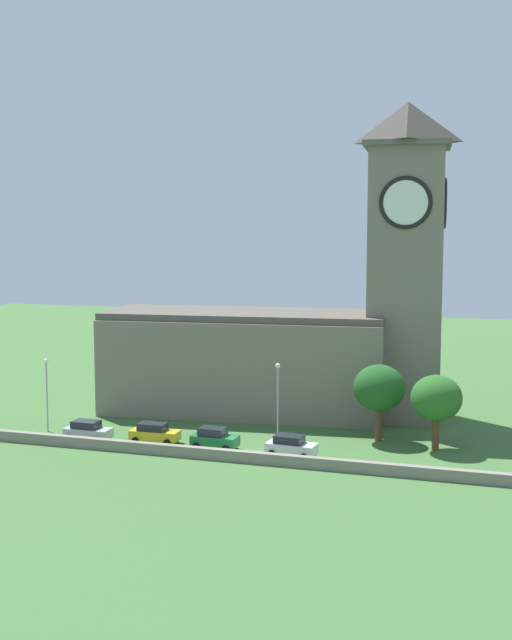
# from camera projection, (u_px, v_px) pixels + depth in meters

# --- Properties ---
(ground_plane) EXTENTS (200.00, 200.00, 0.00)m
(ground_plane) POSITION_uv_depth(u_px,v_px,m) (286.00, 416.00, 85.67)
(ground_plane) COLOR #3D6633
(church) EXTENTS (35.85, 14.48, 31.46)m
(church) POSITION_uv_depth(u_px,v_px,m) (296.00, 330.00, 86.33)
(church) COLOR slate
(church) RESTS_ON ground
(quay_barrier) EXTENTS (59.79, 0.70, 0.95)m
(quay_barrier) POSITION_uv_depth(u_px,v_px,m) (230.00, 455.00, 69.40)
(quay_barrier) COLOR gray
(quay_barrier) RESTS_ON ground
(car_silver) EXTENTS (4.28, 2.21, 1.83)m
(car_silver) POSITION_uv_depth(u_px,v_px,m) (88.00, 431.00, 75.96)
(car_silver) COLOR silver
(car_silver) RESTS_ON ground
(car_yellow) EXTENTS (4.51, 2.20, 1.81)m
(car_yellow) POSITION_uv_depth(u_px,v_px,m) (154.00, 433.00, 75.16)
(car_yellow) COLOR gold
(car_yellow) RESTS_ON ground
(car_green) EXTENTS (4.10, 2.22, 1.92)m
(car_green) POSITION_uv_depth(u_px,v_px,m) (214.00, 438.00, 73.01)
(car_green) COLOR #1E6B38
(car_green) RESTS_ON ground
(car_white) EXTENTS (4.36, 2.50, 1.82)m
(car_white) POSITION_uv_depth(u_px,v_px,m) (291.00, 446.00, 70.72)
(car_white) COLOR silver
(car_white) RESTS_ON ground
(streetlamp_west_end) EXTENTS (0.44, 0.44, 6.99)m
(streetlamp_west_end) POSITION_uv_depth(u_px,v_px,m) (47.00, 383.00, 79.09)
(streetlamp_west_end) COLOR #9EA0A5
(streetlamp_west_end) RESTS_ON ground
(streetlamp_west_mid) EXTENTS (0.44, 0.44, 7.50)m
(streetlamp_west_mid) POSITION_uv_depth(u_px,v_px,m) (278.00, 392.00, 73.27)
(streetlamp_west_mid) COLOR #9EA0A5
(streetlamp_west_mid) RESTS_ON ground
(tree_riverside_east) EXTENTS (4.67, 4.67, 6.98)m
(tree_riverside_east) POSITION_uv_depth(u_px,v_px,m) (379.00, 388.00, 75.55)
(tree_riverside_east) COLOR brown
(tree_riverside_east) RESTS_ON ground
(tree_by_tower) EXTENTS (4.45, 4.45, 6.59)m
(tree_by_tower) POSITION_uv_depth(u_px,v_px,m) (436.00, 399.00, 72.47)
(tree_by_tower) COLOR brown
(tree_by_tower) RESTS_ON ground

